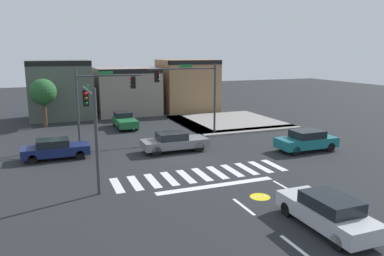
# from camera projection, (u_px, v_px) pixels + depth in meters

# --- Properties ---
(ground_plane) EXTENTS (120.00, 120.00, 0.00)m
(ground_plane) POSITION_uv_depth(u_px,v_px,m) (177.00, 155.00, 25.97)
(ground_plane) COLOR #232628
(crosswalk_near) EXTENTS (10.46, 2.49, 0.01)m
(crosswalk_near) POSITION_uv_depth(u_px,v_px,m) (202.00, 174.00, 21.87)
(crosswalk_near) COLOR silver
(crosswalk_near) RESTS_ON ground_plane
(lane_markings) EXTENTS (6.80, 24.25, 0.01)m
(lane_markings) POSITION_uv_depth(u_px,v_px,m) (307.00, 234.00, 14.73)
(lane_markings) COLOR white
(lane_markings) RESTS_ON ground_plane
(bike_detector_marking) EXTENTS (1.02, 1.02, 0.01)m
(bike_detector_marking) POSITION_uv_depth(u_px,v_px,m) (260.00, 197.00, 18.48)
(bike_detector_marking) COLOR yellow
(bike_detector_marking) RESTS_ON ground_plane
(curb_corner_northeast) EXTENTS (10.00, 10.60, 0.15)m
(curb_corner_northeast) POSITION_uv_depth(u_px,v_px,m) (226.00, 123.00, 37.58)
(curb_corner_northeast) COLOR gray
(curb_corner_northeast) RESTS_ON ground_plane
(storefront_row) EXTENTS (21.19, 6.91, 6.22)m
(storefront_row) POSITION_uv_depth(u_px,v_px,m) (130.00, 88.00, 43.05)
(storefront_row) COLOR #4C564C
(storefront_row) RESTS_ON ground_plane
(traffic_signal_northeast) EXTENTS (6.03, 0.32, 6.11)m
(traffic_signal_northeast) POSITION_uv_depth(u_px,v_px,m) (191.00, 86.00, 31.16)
(traffic_signal_northeast) COLOR #383A3D
(traffic_signal_northeast) RESTS_ON ground_plane
(traffic_signal_northwest) EXTENTS (4.99, 0.32, 5.84)m
(traffic_signal_northwest) POSITION_uv_depth(u_px,v_px,m) (102.00, 93.00, 28.44)
(traffic_signal_northwest) COLOR #383A3D
(traffic_signal_northwest) RESTS_ON ground_plane
(traffic_signal_southwest) EXTENTS (0.32, 5.68, 5.39)m
(traffic_signal_southwest) POSITION_uv_depth(u_px,v_px,m) (91.00, 115.00, 19.97)
(traffic_signal_southwest) COLOR #383A3D
(traffic_signal_southwest) RESTS_ON ground_plane
(car_gray) EXTENTS (4.70, 1.86, 1.42)m
(car_gray) POSITION_uv_depth(u_px,v_px,m) (174.00, 142.00, 26.83)
(car_gray) COLOR slate
(car_gray) RESTS_ON ground_plane
(car_teal) EXTENTS (4.42, 1.90, 1.51)m
(car_teal) POSITION_uv_depth(u_px,v_px,m) (306.00, 140.00, 26.99)
(car_teal) COLOR #196B70
(car_teal) RESTS_ON ground_plane
(car_navy) EXTENTS (4.33, 1.70, 1.36)m
(car_navy) POSITION_uv_depth(u_px,v_px,m) (55.00, 149.00, 24.96)
(car_navy) COLOR #141E4C
(car_navy) RESTS_ON ground_plane
(car_green) EXTENTS (1.76, 4.17, 1.41)m
(car_green) POSITION_uv_depth(u_px,v_px,m) (125.00, 120.00, 35.24)
(car_green) COLOR #1E6638
(car_green) RESTS_ON ground_plane
(car_silver) EXTENTS (1.76, 4.56, 1.46)m
(car_silver) POSITION_uv_depth(u_px,v_px,m) (327.00, 212.00, 15.01)
(car_silver) COLOR #B7BABF
(car_silver) RESTS_ON ground_plane
(roadside_tree) EXTENTS (2.48, 2.48, 4.64)m
(roadside_tree) POSITION_uv_depth(u_px,v_px,m) (43.00, 92.00, 35.03)
(roadside_tree) COLOR #4C3823
(roadside_tree) RESTS_ON ground_plane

